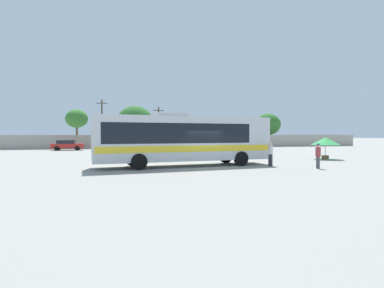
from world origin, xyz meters
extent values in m
plane|color=gray|center=(0.00, 10.00, 0.00)|extent=(300.00, 300.00, 0.00)
cube|color=#9E998C|center=(0.00, 29.71, 1.08)|extent=(80.00, 0.30, 2.17)
cube|color=silver|center=(-1.15, 0.56, 1.96)|extent=(12.66, 3.68, 3.04)
cube|color=black|center=(-1.77, 0.50, 2.33)|extent=(10.43, 3.51, 1.34)
cube|color=yellow|center=(-1.15, 0.56, 1.29)|extent=(12.42, 3.68, 0.43)
cube|color=#19212D|center=(5.08, 1.13, 2.51)|extent=(0.25, 2.29, 1.58)
cube|color=yellow|center=(5.08, 1.13, 0.81)|extent=(0.29, 2.49, 0.73)
cube|color=#B2B2B2|center=(-2.08, 0.47, 3.61)|extent=(2.32, 1.60, 0.24)
cylinder|color=black|center=(2.59, 2.13, 0.52)|extent=(1.06, 0.39, 1.04)
cylinder|color=black|center=(2.81, -0.30, 0.52)|extent=(1.06, 0.39, 1.04)
cylinder|color=black|center=(-4.68, 1.47, 0.52)|extent=(1.06, 0.39, 1.04)
cylinder|color=black|center=(-4.46, -0.97, 0.52)|extent=(1.06, 0.39, 1.04)
cylinder|color=#38383D|center=(4.75, -0.86, 0.42)|extent=(0.16, 0.16, 0.84)
cylinder|color=#38383D|center=(4.84, -0.99, 0.42)|extent=(0.16, 0.16, 0.84)
cylinder|color=silver|center=(4.79, -0.93, 1.17)|extent=(0.49, 0.49, 0.67)
sphere|color=beige|center=(4.79, -0.93, 1.62)|extent=(0.23, 0.23, 0.23)
cylinder|color=#4C4C51|center=(7.03, -3.23, 0.39)|extent=(0.15, 0.15, 0.79)
cylinder|color=#4C4C51|center=(7.03, -3.08, 0.39)|extent=(0.15, 0.15, 0.79)
cylinder|color=#99383D|center=(7.03, -3.15, 1.10)|extent=(0.34, 0.34, 0.62)
sphere|color=tan|center=(7.03, -3.15, 1.52)|extent=(0.21, 0.21, 0.21)
cylinder|color=navy|center=(7.03, -3.15, 1.61)|extent=(0.22, 0.22, 0.06)
cylinder|color=gray|center=(12.58, 3.13, 0.97)|extent=(0.05, 0.05, 1.94)
cone|color=green|center=(12.58, 3.13, 1.65)|extent=(2.50, 2.50, 0.69)
cube|color=brown|center=(12.58, 3.13, 0.18)|extent=(0.49, 0.49, 0.36)
cube|color=red|center=(-12.24, 25.88, 0.63)|extent=(4.30, 1.80, 0.61)
cube|color=black|center=(-12.46, 25.88, 1.18)|extent=(2.36, 1.66, 0.50)
cylinder|color=black|center=(-10.91, 26.76, 0.32)|extent=(0.64, 0.22, 0.64)
cylinder|color=black|center=(-10.91, 25.00, 0.32)|extent=(0.64, 0.22, 0.64)
cylinder|color=black|center=(-13.58, 26.77, 0.32)|extent=(0.64, 0.22, 0.64)
cylinder|color=black|center=(-13.58, 25.00, 0.32)|extent=(0.64, 0.22, 0.64)
cube|color=silver|center=(-6.74, 26.39, 0.64)|extent=(4.55, 2.12, 0.65)
cube|color=black|center=(-6.52, 26.38, 1.23)|extent=(2.55, 1.83, 0.53)
cylinder|color=black|center=(-8.17, 25.61, 0.32)|extent=(0.65, 0.27, 0.64)
cylinder|color=black|center=(-8.04, 27.37, 0.32)|extent=(0.65, 0.27, 0.64)
cylinder|color=black|center=(-5.43, 25.41, 0.32)|extent=(0.65, 0.27, 0.64)
cylinder|color=black|center=(-5.30, 27.17, 0.32)|extent=(0.65, 0.27, 0.64)
cylinder|color=#4C3823|center=(-7.74, 32.32, 4.02)|extent=(0.24, 0.24, 8.03)
cube|color=#473321|center=(-7.74, 32.32, 7.43)|extent=(1.80, 0.23, 0.12)
cylinder|color=#4C3823|center=(1.78, 32.57, 3.52)|extent=(0.24, 0.24, 7.04)
cube|color=#473321|center=(1.78, 32.57, 6.44)|extent=(1.80, 0.19, 0.12)
cylinder|color=brown|center=(-11.95, 34.76, 1.84)|extent=(0.32, 0.32, 3.67)
ellipsoid|color=#38752D|center=(-11.95, 34.76, 4.96)|extent=(3.69, 3.69, 3.13)
cylinder|color=brown|center=(-2.32, 32.19, 1.23)|extent=(0.32, 0.32, 2.46)
ellipsoid|color=#2D6628|center=(-2.32, 32.19, 4.55)|extent=(5.99, 5.99, 5.09)
cylinder|color=brown|center=(7.02, 34.17, 1.30)|extent=(0.32, 0.32, 2.60)
ellipsoid|color=#23561E|center=(7.02, 34.17, 3.84)|extent=(3.55, 3.55, 3.02)
cylinder|color=brown|center=(23.47, 33.52, 1.25)|extent=(0.32, 0.32, 2.50)
ellipsoid|color=#2D6628|center=(23.47, 33.52, 4.24)|extent=(4.95, 4.95, 4.21)
camera|label=1|loc=(-6.07, -20.32, 2.25)|focal=28.39mm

